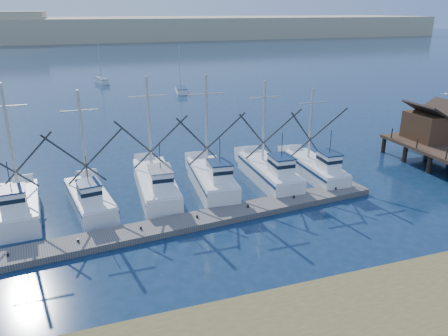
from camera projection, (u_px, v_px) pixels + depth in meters
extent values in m
plane|color=#0C2236|center=(289.00, 254.00, 26.73)|extent=(500.00, 500.00, 0.00)
cube|color=#66605C|center=(170.00, 226.00, 29.74)|extent=(33.05, 5.49, 0.44)
cube|color=#4C331E|center=(431.00, 126.00, 42.84)|extent=(4.00, 4.00, 2.60)
cube|color=tan|center=(91.00, 29.00, 211.40)|extent=(360.00, 60.00, 10.00)
cube|color=white|center=(19.00, 209.00, 31.03)|extent=(3.16, 7.42, 1.47)
cube|color=white|center=(13.00, 201.00, 28.87)|extent=(1.67, 1.87, 1.50)
cylinder|color=#B7B2A8|center=(10.00, 140.00, 30.49)|extent=(0.22, 0.22, 8.05)
cube|color=white|center=(90.00, 201.00, 32.63)|extent=(3.55, 7.75, 1.27)
cube|color=white|center=(89.00, 194.00, 30.46)|extent=(1.67, 2.02, 1.50)
cylinder|color=#B7B2A8|center=(83.00, 140.00, 32.26)|extent=(0.22, 0.22, 7.46)
cube|color=white|center=(156.00, 186.00, 35.06)|extent=(3.11, 9.58, 1.51)
cube|color=white|center=(161.00, 179.00, 32.39)|extent=(1.65, 2.38, 1.50)
cylinder|color=#B7B2A8|center=(149.00, 125.00, 34.90)|extent=(0.22, 0.22, 7.77)
cube|color=white|center=(212.00, 182.00, 35.79)|extent=(3.21, 8.20, 1.61)
cube|color=white|center=(220.00, 172.00, 33.43)|extent=(1.66, 2.07, 1.50)
cylinder|color=#B7B2A8|center=(206.00, 122.00, 35.40)|extent=(0.22, 0.22, 7.72)
cube|color=white|center=(269.00, 174.00, 37.64)|extent=(2.74, 8.55, 1.47)
cube|color=white|center=(281.00, 166.00, 35.19)|extent=(1.54, 2.10, 1.50)
cylinder|color=#B7B2A8|center=(264.00, 122.00, 37.45)|extent=(0.22, 0.22, 7.10)
cube|color=white|center=(315.00, 170.00, 38.71)|extent=(2.45, 7.94, 1.36)
cube|color=white|center=(329.00, 162.00, 36.43)|extent=(1.37, 1.95, 1.50)
cylinder|color=#B7B2A8|center=(311.00, 124.00, 38.58)|extent=(0.22, 0.22, 6.37)
cube|color=white|center=(181.00, 90.00, 78.32)|extent=(2.55, 6.25, 0.90)
cylinder|color=#B7B2A8|center=(180.00, 67.00, 77.20)|extent=(0.12, 0.12, 7.20)
cube|color=white|center=(102.00, 81.00, 88.03)|extent=(2.56, 5.33, 0.90)
cylinder|color=#B7B2A8|center=(100.00, 60.00, 86.90)|extent=(0.12, 0.12, 7.20)
sphere|color=white|center=(446.00, 94.00, 37.85)|extent=(0.21, 0.21, 0.21)
cube|color=white|center=(443.00, 94.00, 37.75)|extent=(0.53, 0.13, 0.14)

